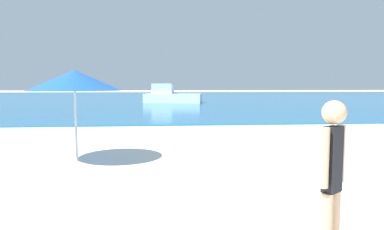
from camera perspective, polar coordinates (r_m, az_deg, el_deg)
water at (r=43.80m, az=-4.71°, el=2.91°), size 160.00×60.00×0.06m
person_standing at (r=3.21m, az=22.07°, el=-9.60°), size 0.30×0.24×1.53m
boat_near at (r=30.31m, az=-3.54°, el=3.13°), size 5.23×2.74×1.70m
beach_umbrella at (r=7.73m, az=-18.82°, el=5.43°), size 1.93×1.93×1.97m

